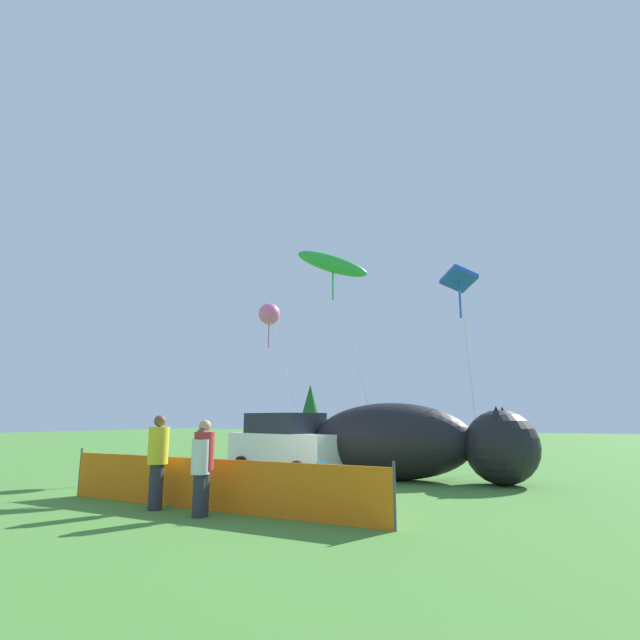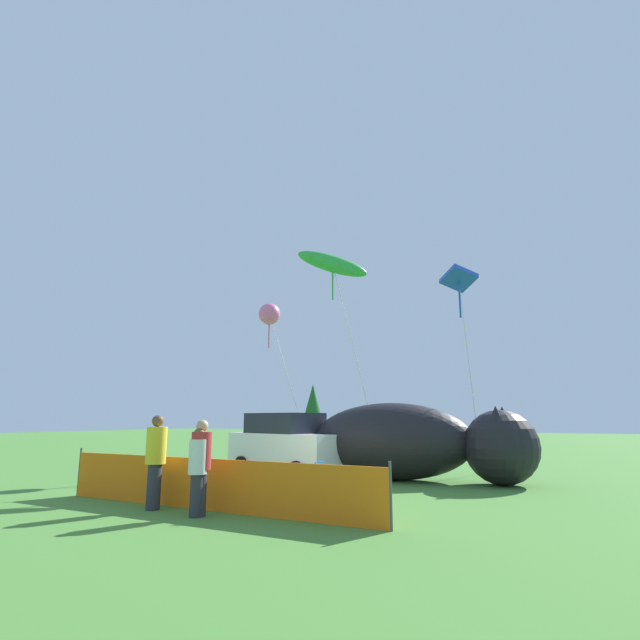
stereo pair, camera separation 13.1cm
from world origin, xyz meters
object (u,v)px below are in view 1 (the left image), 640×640
(folding_chair, at_px, (316,477))
(kite_green_fish, at_px, (333,265))
(parked_car, at_px, (288,444))
(kite_blue_box, at_px, (459,282))
(kite_pink_octopus, at_px, (269,315))
(spectator_in_yellow_shirt, at_px, (158,457))
(spectator_in_grey_shirt, at_px, (200,468))
(inflatable_cat, at_px, (414,444))
(spectator_in_green_shirt, at_px, (203,463))

(folding_chair, bearing_deg, kite_green_fish, -71.89)
(parked_car, bearing_deg, kite_blue_box, 30.37)
(kite_green_fish, relative_size, kite_pink_octopus, 1.28)
(kite_green_fish, bearing_deg, parked_car, -157.95)
(parked_car, bearing_deg, folding_chair, -34.91)
(spectator_in_yellow_shirt, bearing_deg, spectator_in_grey_shirt, -6.47)
(spectator_in_yellow_shirt, xyz_separation_m, kite_blue_box, (4.54, 8.19, 5.16))
(spectator_in_grey_shirt, height_order, kite_pink_octopus, kite_pink_octopus)
(parked_car, height_order, kite_blue_box, kite_blue_box)
(folding_chair, xyz_separation_m, kite_pink_octopus, (-4.66, 4.68, 5.21))
(spectator_in_grey_shirt, distance_m, kite_blue_box, 10.39)
(kite_blue_box, bearing_deg, spectator_in_grey_shirt, -111.19)
(kite_green_fish, bearing_deg, inflatable_cat, -0.79)
(parked_car, relative_size, spectator_in_grey_shirt, 2.82)
(spectator_in_yellow_shirt, xyz_separation_m, spectator_in_green_shirt, (1.31, -0.06, -0.05))
(spectator_in_grey_shirt, xyz_separation_m, kite_green_fish, (-0.91, 7.38, 6.27))
(spectator_in_yellow_shirt, bearing_deg, kite_pink_octopus, 108.13)
(kite_green_fish, bearing_deg, spectator_in_green_shirt, -82.90)
(folding_chair, height_order, inflatable_cat, inflatable_cat)
(folding_chair, xyz_separation_m, kite_green_fish, (-1.82, 4.43, 6.68))
(folding_chair, distance_m, spectator_in_grey_shirt, 3.11)
(inflatable_cat, height_order, spectator_in_green_shirt, inflatable_cat)
(folding_chair, distance_m, spectator_in_green_shirt, 3.05)
(spectator_in_grey_shirt, distance_m, kite_pink_octopus, 9.77)
(spectator_in_grey_shirt, xyz_separation_m, spectator_in_green_shirt, (-0.00, 0.08, 0.09))
(spectator_in_grey_shirt, xyz_separation_m, kite_pink_octopus, (-3.76, 7.63, 4.80))
(inflatable_cat, height_order, kite_blue_box, kite_blue_box)
(spectator_in_yellow_shirt, bearing_deg, inflatable_cat, 66.33)
(inflatable_cat, xyz_separation_m, spectator_in_grey_shirt, (-1.84, -7.34, -0.17))
(spectator_in_grey_shirt, distance_m, spectator_in_green_shirt, 0.12)
(folding_chair, relative_size, spectator_in_green_shirt, 0.47)
(inflatable_cat, relative_size, kite_pink_octopus, 1.12)
(inflatable_cat, bearing_deg, kite_green_fish, 174.00)
(parked_car, distance_m, spectator_in_grey_shirt, 7.20)
(spectator_in_green_shirt, xyz_separation_m, kite_pink_octopus, (-3.76, 7.54, 4.71))
(parked_car, distance_m, kite_green_fish, 6.38)
(spectator_in_grey_shirt, relative_size, kite_blue_box, 0.25)
(spectator_in_green_shirt, height_order, kite_green_fish, kite_green_fish)
(inflatable_cat, bearing_deg, folding_chair, -107.29)
(folding_chair, bearing_deg, inflatable_cat, -106.25)
(inflatable_cat, xyz_separation_m, spectator_in_yellow_shirt, (-3.15, -7.20, -0.03))
(spectator_in_yellow_shirt, bearing_deg, kite_green_fish, 86.86)
(inflatable_cat, xyz_separation_m, kite_green_fish, (-2.76, 0.04, 6.11))
(spectator_in_green_shirt, relative_size, kite_blue_box, 0.27)
(folding_chair, relative_size, inflatable_cat, 0.12)
(folding_chair, xyz_separation_m, spectator_in_grey_shirt, (-0.90, -2.95, 0.41))
(spectator_in_yellow_shirt, xyz_separation_m, kite_pink_octopus, (-2.45, 7.48, 4.66))
(folding_chair, xyz_separation_m, inflatable_cat, (0.94, 4.40, 0.57))
(parked_car, xyz_separation_m, spectator_in_green_shirt, (2.34, -6.72, 0.00))
(spectator_in_green_shirt, distance_m, kite_pink_octopus, 9.65)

